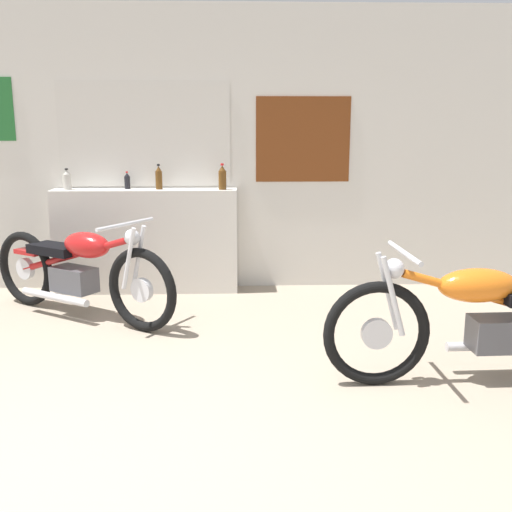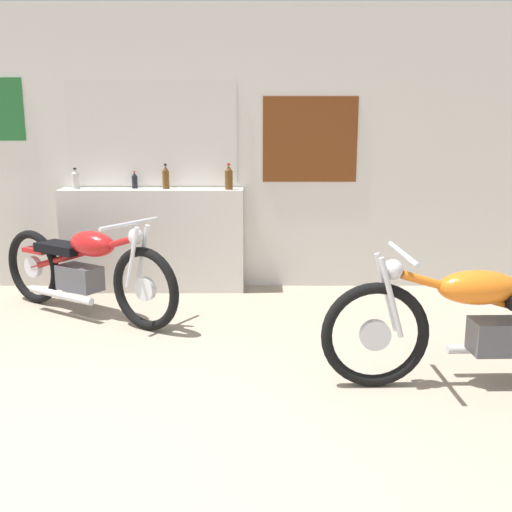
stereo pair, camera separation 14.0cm
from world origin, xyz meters
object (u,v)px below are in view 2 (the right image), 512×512
bottle_center (164,178)px  bottle_leftmost (74,180)px  bottle_left_center (133,181)px  bottle_right_center (227,178)px  motorcycle_red (83,268)px  motorcycle_orange (493,321)px

bottle_center → bottle_leftmost: bearing=179.8°
bottle_left_center → bottle_right_center: bottle_right_center is taller
bottle_leftmost → bottle_right_center: bottle_right_center is taller
bottle_center → motorcycle_red: bearing=-126.4°
motorcycle_orange → bottle_right_center: bearing=128.8°
bottle_center → bottle_right_center: bearing=-4.6°
motorcycle_red → motorcycle_orange: size_ratio=0.82×
bottle_left_center → motorcycle_red: (-0.30, -0.88, -0.68)m
motorcycle_red → bottle_leftmost: bearing=108.4°
bottle_left_center → bottle_right_center: bearing=-5.7°
bottle_left_center → bottle_right_center: size_ratio=0.68×
bottle_center → bottle_right_center: size_ratio=0.97×
bottle_right_center → motorcycle_red: size_ratio=0.14×
bottle_left_center → bottle_center: 0.32m
bottle_left_center → bottle_center: bearing=-7.6°
bottle_right_center → bottle_left_center: bearing=174.3°
bottle_center → motorcycle_red: 1.26m
bottle_center → motorcycle_orange: 3.40m
motorcycle_orange → motorcycle_red: bearing=154.5°
motorcycle_orange → bottle_center: bearing=136.7°
bottle_left_center → motorcycle_orange: bottle_left_center is taller
bottle_right_center → motorcycle_orange: bearing=-51.2°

